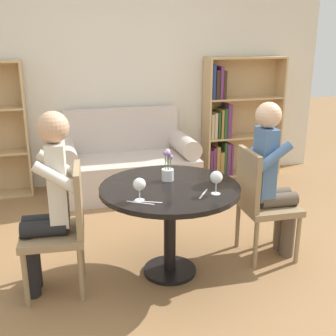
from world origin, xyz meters
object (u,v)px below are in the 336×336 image
(chair_right, at_px, (261,199))
(wine_glass_left, at_px, (139,185))
(bookshelf_right, at_px, (231,122))
(wine_glass_right, at_px, (216,178))
(person_right, at_px, (273,178))
(chair_left, at_px, (63,225))
(couch, at_px, (126,165))
(flower_vase, at_px, (168,170))
(person_left, at_px, (48,200))

(chair_right, height_order, wine_glass_left, chair_right)
(bookshelf_right, xyz_separation_m, wine_glass_right, (-1.15, -2.34, 0.13))
(person_right, bearing_deg, bookshelf_right, -12.94)
(chair_left, bearing_deg, wine_glass_right, 82.25)
(couch, bearing_deg, chair_left, -112.49)
(wine_glass_right, bearing_deg, chair_right, 30.01)
(person_right, distance_m, wine_glass_right, 0.68)
(couch, xyz_separation_m, bookshelf_right, (1.41, 0.27, 0.37))
(flower_vase, bearing_deg, bookshelf_right, 55.02)
(couch, bearing_deg, chair_right, -66.82)
(person_left, bearing_deg, flower_vase, 102.70)
(chair_right, bearing_deg, person_right, -91.44)
(person_left, bearing_deg, chair_right, 96.70)
(bookshelf_right, xyz_separation_m, flower_vase, (-1.39, -1.98, 0.10))
(person_left, bearing_deg, person_right, 96.42)
(chair_left, bearing_deg, person_right, 96.95)
(person_right, bearing_deg, wine_glass_right, 117.87)
(bookshelf_right, height_order, person_left, bookshelf_right)
(person_right, distance_m, wine_glass_left, 1.16)
(couch, distance_m, chair_left, 2.00)
(chair_left, distance_m, flower_vase, 0.84)
(couch, height_order, wine_glass_right, couch)
(chair_left, bearing_deg, bookshelf_right, 139.22)
(chair_right, height_order, wine_glass_right, chair_right)
(chair_left, xyz_separation_m, chair_right, (1.53, 0.06, 0.00))
(wine_glass_left, bearing_deg, couch, 82.62)
(person_left, xyz_separation_m, wine_glass_right, (1.11, -0.24, 0.13))
(wine_glass_left, height_order, flower_vase, flower_vase)
(wine_glass_left, bearing_deg, person_right, 13.18)
(wine_glass_left, height_order, wine_glass_right, wine_glass_right)
(chair_left, height_order, person_left, person_left)
(couch, height_order, chair_right, couch)
(wine_glass_right, bearing_deg, chair_left, 167.29)
(wine_glass_left, bearing_deg, bookshelf_right, 54.22)
(chair_right, height_order, flower_vase, flower_vase)
(chair_right, distance_m, flower_vase, 0.80)
(couch, distance_m, wine_glass_right, 2.15)
(bookshelf_right, height_order, wine_glass_left, bookshelf_right)
(couch, relative_size, flower_vase, 6.41)
(couch, height_order, chair_left, couch)
(chair_left, xyz_separation_m, wine_glass_right, (1.02, -0.23, 0.32))
(couch, xyz_separation_m, person_left, (-0.85, -1.83, 0.37))
(chair_left, bearing_deg, chair_right, 97.27)
(wine_glass_right, bearing_deg, wine_glass_left, 177.30)
(wine_glass_left, bearing_deg, wine_glass_right, -2.70)
(couch, distance_m, person_right, 2.01)
(chair_right, relative_size, flower_vase, 3.72)
(chair_left, relative_size, wine_glass_left, 5.82)
(bookshelf_right, bearing_deg, person_right, -105.08)
(person_left, bearing_deg, bookshelf_right, 137.93)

